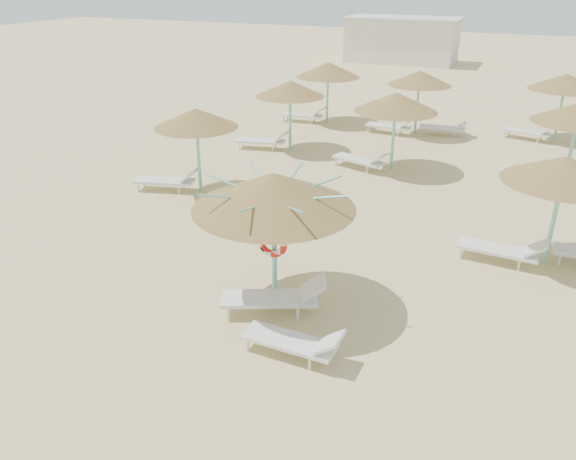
% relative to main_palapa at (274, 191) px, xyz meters
% --- Properties ---
extents(ground, '(120.00, 120.00, 0.00)m').
position_rel_main_palapa_xyz_m(ground, '(0.42, -0.10, -2.55)').
color(ground, tan).
rests_on(ground, ground).
extents(main_palapa, '(3.28, 3.28, 2.94)m').
position_rel_main_palapa_xyz_m(main_palapa, '(0.00, 0.00, 0.00)').
color(main_palapa, '#73C7B4').
rests_on(main_palapa, ground).
extents(lounger_main_a, '(2.21, 1.48, 0.78)m').
position_rel_main_palapa_xyz_m(lounger_main_a, '(0.19, -0.33, -2.18)').
color(lounger_main_a, silver).
rests_on(lounger_main_a, ground).
extents(lounger_main_b, '(1.92, 0.63, 0.69)m').
position_rel_main_palapa_xyz_m(lounger_main_b, '(1.12, -1.53, -2.22)').
color(lounger_main_b, silver).
rests_on(lounger_main_b, ground).
extents(palapa_field, '(19.91, 14.66, 2.72)m').
position_rel_main_palapa_xyz_m(palapa_field, '(1.48, 10.48, -0.24)').
color(palapa_field, '#73C7B4').
rests_on(palapa_field, ground).
extents(service_hut, '(8.40, 4.40, 3.25)m').
position_rel_main_palapa_xyz_m(service_hut, '(-5.58, 34.90, -0.91)').
color(service_hut, silver).
rests_on(service_hut, ground).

